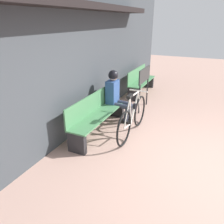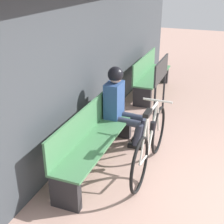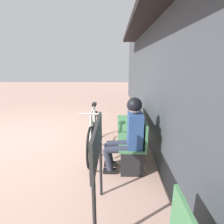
{
  "view_description": "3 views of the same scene",
  "coord_description": "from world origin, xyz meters",
  "px_view_note": "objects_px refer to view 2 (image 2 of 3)",
  "views": [
    {
      "loc": [
        -3.34,
        0.23,
        2.27
      ],
      "look_at": [
        0.26,
        1.89,
        0.58
      ],
      "focal_mm": 35.0,
      "sensor_mm": 36.0,
      "label": 1
    },
    {
      "loc": [
        -2.91,
        0.76,
        2.47
      ],
      "look_at": [
        0.39,
        2.03,
        0.86
      ],
      "focal_mm": 50.0,
      "sensor_mm": 36.0,
      "label": 2
    },
    {
      "loc": [
        3.69,
        1.98,
        1.71
      ],
      "look_at": [
        0.63,
        1.92,
        0.84
      ],
      "focal_mm": 28.0,
      "sensor_mm": 36.0,
      "label": 3
    }
  ],
  "objects_px": {
    "person_seated": "(120,101)",
    "signboard": "(161,75)",
    "park_bench_far": "(150,76)",
    "bicycle": "(150,143)",
    "park_bench_near": "(93,140)"
  },
  "relations": [
    {
      "from": "bicycle",
      "to": "signboard",
      "type": "bearing_deg",
      "value": 8.69
    },
    {
      "from": "bicycle",
      "to": "signboard",
      "type": "distance_m",
      "value": 1.58
    },
    {
      "from": "park_bench_near",
      "to": "park_bench_far",
      "type": "height_order",
      "value": "same"
    },
    {
      "from": "bicycle",
      "to": "person_seated",
      "type": "relative_size",
      "value": 1.37
    },
    {
      "from": "signboard",
      "to": "park_bench_far",
      "type": "bearing_deg",
      "value": 21.08
    },
    {
      "from": "person_seated",
      "to": "signboard",
      "type": "relative_size",
      "value": 1.07
    },
    {
      "from": "park_bench_near",
      "to": "signboard",
      "type": "bearing_deg",
      "value": -16.79
    },
    {
      "from": "park_bench_near",
      "to": "person_seated",
      "type": "xyz_separation_m",
      "value": [
        0.74,
        -0.11,
        0.29
      ]
    },
    {
      "from": "park_bench_far",
      "to": "person_seated",
      "type": "bearing_deg",
      "value": -177.32
    },
    {
      "from": "bicycle",
      "to": "person_seated",
      "type": "height_order",
      "value": "person_seated"
    },
    {
      "from": "park_bench_far",
      "to": "signboard",
      "type": "distance_m",
      "value": 1.48
    },
    {
      "from": "park_bench_near",
      "to": "person_seated",
      "type": "distance_m",
      "value": 0.8
    },
    {
      "from": "park_bench_near",
      "to": "park_bench_far",
      "type": "relative_size",
      "value": 1.13
    },
    {
      "from": "signboard",
      "to": "person_seated",
      "type": "bearing_deg",
      "value": 157.02
    },
    {
      "from": "park_bench_near",
      "to": "signboard",
      "type": "xyz_separation_m",
      "value": [
        1.68,
        -0.51,
        0.46
      ]
    }
  ]
}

